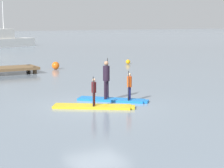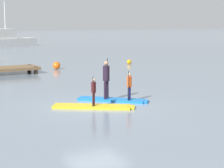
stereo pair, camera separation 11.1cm
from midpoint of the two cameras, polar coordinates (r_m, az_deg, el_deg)
ground_plane at (r=17.15m, az=-2.09°, el=-3.14°), size 240.00×240.00×0.00m
paddleboard_near at (r=16.85m, az=-2.44°, el=-3.19°), size 3.18×2.46×0.10m
paddler_child_solo at (r=16.71m, az=-2.44°, el=-0.89°), size 0.29×0.35×1.23m
paddleboard_far at (r=18.23m, az=0.27°, el=-2.25°), size 2.74×2.64×0.10m
paddler_adult at (r=18.14m, az=-0.64°, el=0.99°), size 0.43×0.43×1.82m
paddler_child_front at (r=17.93m, az=2.62°, el=-0.09°), size 0.33×0.34×1.31m
fishing_boat_green_midground at (r=57.27m, az=-14.89°, el=5.99°), size 9.05×5.26×6.15m
mooring_buoy_near at (r=30.35m, az=-7.74°, el=2.62°), size 0.56×0.56×0.56m
mooring_buoy_mid at (r=33.66m, az=2.52°, el=3.16°), size 0.38×0.38×0.38m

